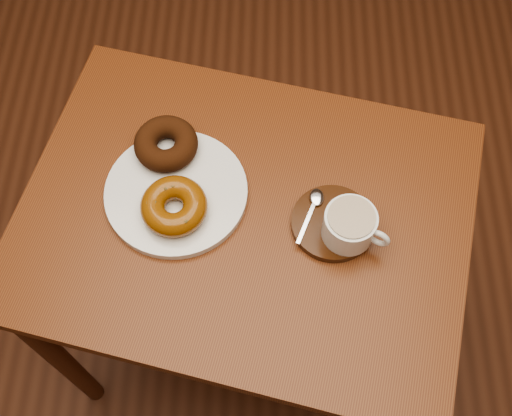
{
  "coord_description": "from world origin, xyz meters",
  "views": [
    {
      "loc": [
        0.28,
        -0.66,
        1.71
      ],
      "look_at": [
        0.27,
        -0.15,
        0.75
      ],
      "focal_mm": 45.0,
      "sensor_mm": 36.0,
      "label": 1
    }
  ],
  "objects_px": {
    "saucer": "(333,223)",
    "cafe_table": "(245,241)",
    "donut_plate": "(176,192)",
    "coffee_cup": "(350,225)"
  },
  "relations": [
    {
      "from": "saucer",
      "to": "coffee_cup",
      "type": "height_order",
      "value": "coffee_cup"
    },
    {
      "from": "saucer",
      "to": "cafe_table",
      "type": "bearing_deg",
      "value": 172.58
    },
    {
      "from": "saucer",
      "to": "coffee_cup",
      "type": "distance_m",
      "value": 0.05
    },
    {
      "from": "cafe_table",
      "to": "coffee_cup",
      "type": "relative_size",
      "value": 8.1
    },
    {
      "from": "cafe_table",
      "to": "donut_plate",
      "type": "bearing_deg",
      "value": 177.28
    },
    {
      "from": "donut_plate",
      "to": "saucer",
      "type": "xyz_separation_m",
      "value": [
        0.27,
        -0.05,
        -0.0
      ]
    },
    {
      "from": "saucer",
      "to": "coffee_cup",
      "type": "bearing_deg",
      "value": -42.2
    },
    {
      "from": "cafe_table",
      "to": "coffee_cup",
      "type": "bearing_deg",
      "value": -0.29
    },
    {
      "from": "donut_plate",
      "to": "saucer",
      "type": "bearing_deg",
      "value": -11.2
    },
    {
      "from": "saucer",
      "to": "donut_plate",
      "type": "bearing_deg",
      "value": 168.8
    }
  ]
}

